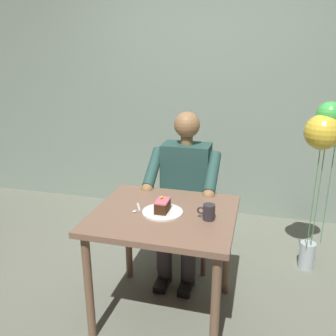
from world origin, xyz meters
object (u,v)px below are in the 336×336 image
object	(u,v)px
dining_table	(164,227)
dessert_spoon	(136,209)
coffee_cup	(209,212)
chair	(188,203)
balloon_display	(326,143)
cake_slice	(162,206)
seated_person	(184,193)

from	to	relation	value
dining_table	dessert_spoon	size ratio (longest dim) A/B	6.11
coffee_cup	chair	bearing A→B (deg)	-70.18
chair	coffee_cup	bearing A→B (deg)	109.82
dessert_spoon	balloon_display	xyz separation A→B (m)	(-1.15, -0.77, 0.31)
dining_table	chair	bearing A→B (deg)	-90.00
balloon_display	cake_slice	bearing A→B (deg)	37.89
dessert_spoon	balloon_display	distance (m)	1.42
coffee_cup	cake_slice	bearing A→B (deg)	-3.60
cake_slice	dessert_spoon	world-z (taller)	cake_slice
dining_table	dessert_spoon	bearing A→B (deg)	3.46
dining_table	chair	size ratio (longest dim) A/B	0.97
dining_table	balloon_display	bearing A→B (deg)	-142.29
coffee_cup	balloon_display	xyz separation A→B (m)	(-0.71, -0.79, 0.27)
coffee_cup	balloon_display	size ratio (longest dim) A/B	0.08
dining_table	dessert_spoon	distance (m)	0.20
seated_person	balloon_display	xyz separation A→B (m)	(-0.98, -0.20, 0.41)
seated_person	chair	bearing A→B (deg)	-90.00
dessert_spoon	balloon_display	bearing A→B (deg)	-146.33
chair	cake_slice	distance (m)	0.80
chair	seated_person	bearing A→B (deg)	90.00
balloon_display	chair	bearing A→B (deg)	1.52
dining_table	seated_person	xyz separation A→B (m)	(0.00, -0.56, 0.01)
chair	cake_slice	bearing A→B (deg)	89.45
dining_table	balloon_display	world-z (taller)	balloon_display
seated_person	coffee_cup	bearing A→B (deg)	114.91
dining_table	cake_slice	xyz separation A→B (m)	(0.01, 0.01, 0.15)
seated_person	coffee_cup	distance (m)	0.67
seated_person	dessert_spoon	size ratio (longest dim) A/B	8.90
chair	dessert_spoon	xyz separation A→B (m)	(0.17, 0.74, 0.26)
cake_slice	balloon_display	world-z (taller)	balloon_display
chair	seated_person	distance (m)	0.23
cake_slice	dessert_spoon	distance (m)	0.17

